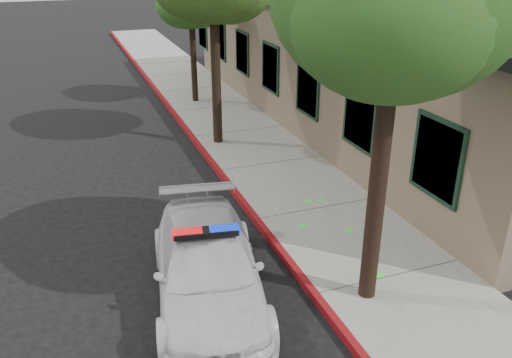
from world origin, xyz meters
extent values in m
plane|color=black|center=(0.00, 0.00, 0.00)|extent=(120.00, 120.00, 0.00)
cube|color=gray|center=(1.60, 3.00, 0.07)|extent=(3.20, 60.00, 0.15)
cube|color=maroon|center=(0.06, 3.00, 0.08)|extent=(0.14, 60.00, 0.16)
cube|color=#836D56|center=(6.70, 9.00, 2.00)|extent=(7.00, 20.00, 4.00)
cube|color=black|center=(6.70, 9.00, 4.12)|extent=(7.30, 20.30, 0.24)
cube|color=black|center=(3.17, 1.00, 1.95)|extent=(0.08, 1.48, 1.68)
cube|color=black|center=(3.17, 4.00, 1.95)|extent=(0.08, 1.48, 1.68)
cube|color=black|center=(3.17, 7.00, 1.95)|extent=(0.08, 1.48, 1.68)
cube|color=black|center=(3.17, 10.00, 1.95)|extent=(0.08, 1.48, 1.68)
cube|color=black|center=(3.17, 13.00, 1.95)|extent=(0.08, 1.48, 1.68)
cube|color=black|center=(3.17, 16.00, 1.95)|extent=(0.08, 1.48, 1.68)
cube|color=black|center=(3.17, 19.00, 1.95)|extent=(0.08, 1.48, 1.68)
imported|color=silver|center=(-1.73, 0.73, 0.66)|extent=(2.62, 4.81, 1.32)
cube|color=black|center=(-1.73, 0.73, 1.38)|extent=(1.23, 0.48, 0.10)
cube|color=red|center=(-2.05, 0.79, 1.39)|extent=(0.55, 0.33, 0.11)
cube|color=#0B28C3|center=(-1.42, 0.68, 1.39)|extent=(0.55, 0.33, 0.11)
cylinder|color=black|center=(0.92, -0.32, 2.21)|extent=(0.30, 0.30, 4.12)
ellipsoid|color=#315319|center=(1.38, 0.16, 4.95)|extent=(2.74, 2.74, 2.33)
ellipsoid|color=#315319|center=(0.56, -0.76, 5.07)|extent=(2.86, 2.86, 2.43)
cylinder|color=black|center=(0.70, 8.27, 2.18)|extent=(0.29, 0.29, 4.07)
cylinder|color=black|center=(1.21, 13.16, 1.71)|extent=(0.23, 0.23, 3.12)
ellipsoid|color=#1E551A|center=(1.68, 13.28, 3.81)|extent=(2.05, 2.05, 1.74)
ellipsoid|color=#1E551A|center=(0.92, 12.93, 3.89)|extent=(2.14, 2.14, 1.82)
camera|label=1|loc=(-3.65, -6.88, 5.90)|focal=36.78mm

